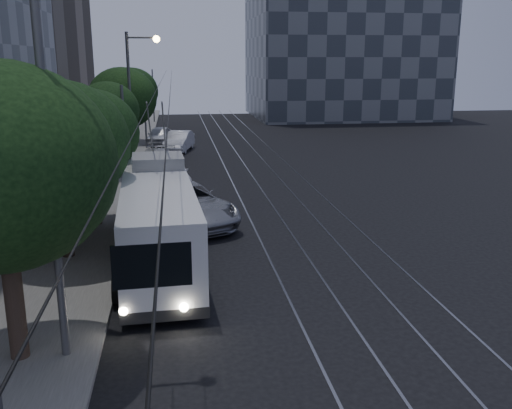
{
  "coord_description": "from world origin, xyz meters",
  "views": [
    {
      "loc": [
        -2.98,
        -16.63,
        7.14
      ],
      "look_at": [
        -0.21,
        2.9,
        2.08
      ],
      "focal_mm": 40.0,
      "sensor_mm": 36.0,
      "label": 1
    }
  ],
  "objects_px": {
    "car_white_b": "(155,162)",
    "car_white_d": "(160,136)",
    "car_white_a": "(171,173)",
    "car_white_c": "(179,141)",
    "pickup_silver": "(184,204)",
    "streetlamp_near": "(63,95)",
    "trolleybus": "(158,218)",
    "streetlamp_far": "(136,87)"
  },
  "relations": [
    {
      "from": "car_white_a",
      "to": "car_white_c",
      "type": "distance_m",
      "value": 13.01
    },
    {
      "from": "car_white_d",
      "to": "streetlamp_near",
      "type": "relative_size",
      "value": 0.42
    },
    {
      "from": "car_white_a",
      "to": "car_white_c",
      "type": "xyz_separation_m",
      "value": [
        0.61,
        13.0,
        -0.01
      ]
    },
    {
      "from": "pickup_silver",
      "to": "car_white_d",
      "type": "distance_m",
      "value": 24.72
    },
    {
      "from": "car_white_a",
      "to": "car_white_c",
      "type": "height_order",
      "value": "car_white_a"
    },
    {
      "from": "car_white_c",
      "to": "car_white_a",
      "type": "bearing_deg",
      "value": -79.68
    },
    {
      "from": "pickup_silver",
      "to": "car_white_a",
      "type": "bearing_deg",
      "value": 70.74
    },
    {
      "from": "car_white_d",
      "to": "car_white_b",
      "type": "bearing_deg",
      "value": -80.86
    },
    {
      "from": "car_white_b",
      "to": "car_white_d",
      "type": "xyz_separation_m",
      "value": [
        0.0,
        13.17,
        -0.01
      ]
    },
    {
      "from": "car_white_a",
      "to": "car_white_b",
      "type": "relative_size",
      "value": 0.86
    },
    {
      "from": "car_white_b",
      "to": "pickup_silver",
      "type": "bearing_deg",
      "value": -74.24
    },
    {
      "from": "car_white_d",
      "to": "car_white_a",
      "type": "bearing_deg",
      "value": -77.46
    },
    {
      "from": "car_white_b",
      "to": "streetlamp_far",
      "type": "bearing_deg",
      "value": 127.04
    },
    {
      "from": "car_white_c",
      "to": "streetlamp_far",
      "type": "xyz_separation_m",
      "value": [
        -2.7,
        -7.45,
        4.59
      ]
    },
    {
      "from": "car_white_c",
      "to": "streetlamp_near",
      "type": "relative_size",
      "value": 0.44
    },
    {
      "from": "pickup_silver",
      "to": "car_white_b",
      "type": "height_order",
      "value": "pickup_silver"
    },
    {
      "from": "car_white_a",
      "to": "streetlamp_near",
      "type": "distance_m",
      "value": 20.36
    },
    {
      "from": "car_white_d",
      "to": "streetlamp_far",
      "type": "relative_size",
      "value": 0.51
    },
    {
      "from": "pickup_silver",
      "to": "car_white_c",
      "type": "xyz_separation_m",
      "value": [
        0.0,
        20.93,
        -0.13
      ]
    },
    {
      "from": "car_white_d",
      "to": "streetlamp_far",
      "type": "xyz_separation_m",
      "value": [
        -1.1,
        -11.2,
        4.6
      ]
    },
    {
      "from": "car_white_b",
      "to": "streetlamp_near",
      "type": "distance_m",
      "value": 23.73
    },
    {
      "from": "trolleybus",
      "to": "streetlamp_far",
      "type": "bearing_deg",
      "value": 92.41
    },
    {
      "from": "car_white_c",
      "to": "streetlamp_far",
      "type": "bearing_deg",
      "value": -96.95
    },
    {
      "from": "streetlamp_near",
      "to": "car_white_d",
      "type": "bearing_deg",
      "value": 88.29
    },
    {
      "from": "car_white_c",
      "to": "streetlamp_near",
      "type": "xyz_separation_m",
      "value": [
        -2.68,
        -32.46,
        5.59
      ]
    },
    {
      "from": "streetlamp_far",
      "to": "pickup_silver",
      "type": "bearing_deg",
      "value": -78.65
    },
    {
      "from": "trolleybus",
      "to": "streetlamp_far",
      "type": "distance_m",
      "value": 18.63
    },
    {
      "from": "trolleybus",
      "to": "streetlamp_near",
      "type": "distance_m",
      "value": 8.51
    },
    {
      "from": "streetlamp_far",
      "to": "streetlamp_near",
      "type": "bearing_deg",
      "value": -89.94
    },
    {
      "from": "trolleybus",
      "to": "pickup_silver",
      "type": "bearing_deg",
      "value": 74.98
    },
    {
      "from": "pickup_silver",
      "to": "car_white_b",
      "type": "distance_m",
      "value": 11.61
    },
    {
      "from": "trolleybus",
      "to": "pickup_silver",
      "type": "height_order",
      "value": "trolleybus"
    },
    {
      "from": "pickup_silver",
      "to": "car_white_c",
      "type": "bearing_deg",
      "value": 66.37
    },
    {
      "from": "trolleybus",
      "to": "pickup_silver",
      "type": "relative_size",
      "value": 1.78
    },
    {
      "from": "pickup_silver",
      "to": "car_white_c",
      "type": "distance_m",
      "value": 20.93
    },
    {
      "from": "trolleybus",
      "to": "car_white_c",
      "type": "bearing_deg",
      "value": 84.82
    },
    {
      "from": "trolleybus",
      "to": "car_white_d",
      "type": "relative_size",
      "value": 2.6
    },
    {
      "from": "trolleybus",
      "to": "car_white_c",
      "type": "relative_size",
      "value": 2.46
    },
    {
      "from": "streetlamp_near",
      "to": "car_white_b",
      "type": "bearing_deg",
      "value": 87.32
    },
    {
      "from": "car_white_c",
      "to": "streetlamp_far",
      "type": "distance_m",
      "value": 9.16
    },
    {
      "from": "car_white_c",
      "to": "streetlamp_near",
      "type": "height_order",
      "value": "streetlamp_near"
    },
    {
      "from": "car_white_a",
      "to": "car_white_c",
      "type": "relative_size",
      "value": 0.98
    }
  ]
}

